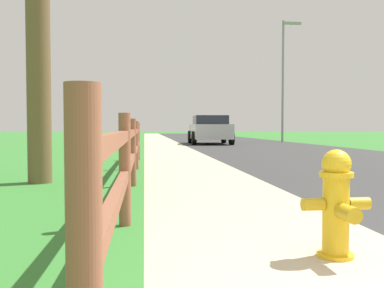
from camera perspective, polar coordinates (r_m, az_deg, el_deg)
name	(u,v)px	position (r m, az deg, el deg)	size (l,w,h in m)	color
ground_plane	(177,142)	(26.42, -2.10, 0.29)	(120.00, 120.00, 0.00)	#35792F
road_asphalt	(226,141)	(28.88, 4.54, 0.46)	(7.00, 66.00, 0.01)	#353535
curb_concrete	(129,141)	(28.37, -8.46, 0.41)	(6.00, 66.00, 0.01)	#BFAE92
grass_verge	(106,141)	(28.46, -11.48, 0.40)	(5.00, 66.00, 0.00)	#35792F
fire_hydrant	(337,203)	(3.14, 18.91, -7.47)	(0.49, 0.40, 0.76)	yellow
rail_fence	(133,147)	(6.54, -8.00, -0.40)	(0.11, 10.62, 1.04)	brown
parked_suv_silver	(210,129)	(23.03, 2.42, 1.97)	(2.27, 4.28, 1.54)	#B7BABF
street_lamp	(284,71)	(26.63, 12.35, 9.53)	(1.17, 0.20, 7.36)	gray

